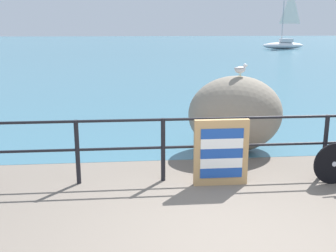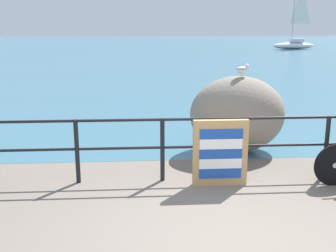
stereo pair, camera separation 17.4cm
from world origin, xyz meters
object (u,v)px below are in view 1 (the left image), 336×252
sailboat (284,42)px  folded_deckchair_stack (221,153)px  breakwater_boulder_main (235,114)px  seagull (240,69)px

sailboat → folded_deckchair_stack: bearing=68.0°
folded_deckchair_stack → breakwater_boulder_main: size_ratio=0.57×
breakwater_boulder_main → sailboat: size_ratio=0.30×
sailboat → breakwater_boulder_main: bearing=67.9°
folded_deckchair_stack → sailboat: sailboat is taller
breakwater_boulder_main → seagull: seagull is taller
folded_deckchair_stack → seagull: bearing=66.8°
folded_deckchair_stack → breakwater_boulder_main: bearing=68.9°
folded_deckchair_stack → breakwater_boulder_main: (0.66, 1.71, 0.22)m
folded_deckchair_stack → breakwater_boulder_main: 1.85m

